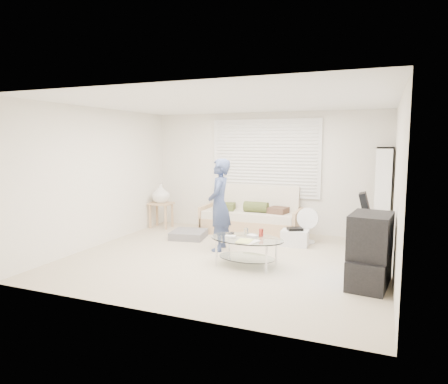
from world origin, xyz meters
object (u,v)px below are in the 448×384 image
at_px(bookshelf, 383,197).
at_px(coffee_table, 246,244).
at_px(futon_sofa, 251,218).
at_px(tv_unit, 370,251).

height_order(bookshelf, coffee_table, bookshelf).
bearing_deg(futon_sofa, bookshelf, -2.08).
bearing_deg(bookshelf, coffee_table, -133.12).
xyz_separation_m(futon_sofa, coffee_table, (0.62, -2.12, 0.02)).
distance_m(futon_sofa, coffee_table, 2.21).
distance_m(bookshelf, coffee_table, 2.84).
relative_size(futon_sofa, tv_unit, 2.10).
bearing_deg(coffee_table, futon_sofa, 106.25).
relative_size(futon_sofa, coffee_table, 1.68).
height_order(tv_unit, coffee_table, tv_unit).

